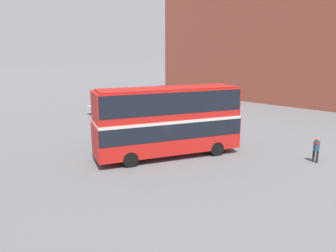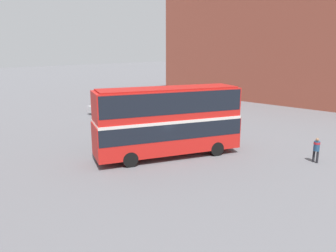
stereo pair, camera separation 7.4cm
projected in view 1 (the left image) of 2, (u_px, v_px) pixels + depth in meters
ground_plane at (167, 156)px, 23.13m from camera, size 240.00×240.00×0.00m
building_row_right at (277, 41)px, 47.22m from camera, size 10.41×35.27×16.95m
double_decker_bus at (168, 118)px, 22.48m from camera, size 10.25×6.70×4.83m
pedestrian_foreground at (316, 147)px, 21.60m from camera, size 0.48×0.48×1.68m
parked_car_kerb_near at (108, 107)px, 38.42m from camera, size 4.67×1.92×1.45m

